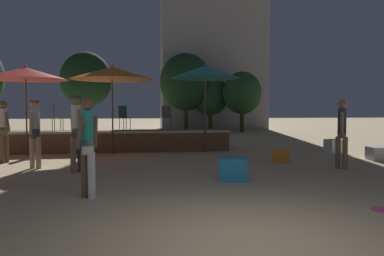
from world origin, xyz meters
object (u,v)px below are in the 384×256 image
Objects in this scene: patio_umbrella_0 at (26,74)px; bistro_chair_1 at (167,115)px; patio_umbrella_2 at (205,72)px; person_0 at (342,131)px; person_3 at (35,129)px; background_tree_4 at (186,82)px; cube_seat_2 at (379,153)px; cube_seat_3 at (234,169)px; cube_seat_0 at (281,156)px; patio_umbrella_1 at (112,73)px; background_tree_2 at (242,93)px; cube_seat_4 at (333,146)px; person_2 at (76,128)px; person_4 at (88,144)px; background_tree_1 at (86,80)px; person_1 at (3,129)px; background_tree_3 at (210,95)px; bistro_chair_2 at (55,115)px; frisbee_disc at (380,209)px; bistro_chair_0 at (124,115)px.

patio_umbrella_0 is 3.32× the size of bistro_chair_1.
patio_umbrella_2 is 2.34m from bistro_chair_1.
bistro_chair_1 is (-4.06, 5.35, 0.33)m from person_0.
person_3 is 16.84m from background_tree_4.
cube_seat_3 reaches higher than cube_seat_2.
patio_umbrella_2 reaches higher than cube_seat_0.
patio_umbrella_1 is 13.70m from background_tree_2.
person_2 is at bearing -159.87° from cube_seat_4.
background_tree_2 reaches higher than person_4.
background_tree_1 is at bearing -178.60° from background_tree_2.
cube_seat_2 is 0.37× the size of person_1.
cube_seat_4 is at bearing -4.01° from patio_umbrella_0.
bistro_chair_1 is (-0.92, 6.46, 1.06)m from cube_seat_3.
background_tree_4 is at bearing 119.43° from person_4.
patio_umbrella_0 reaches higher than person_2.
person_2 is at bearing -18.80° from person_3.
background_tree_3 is 1.97m from background_tree_4.
person_3 is 0.44× the size of background_tree_2.
patio_umbrella_0 is at bearing 136.86° from cube_seat_3.
patio_umbrella_0 is 1.83m from bistro_chair_2.
person_0 reaches higher than frisbee_disc.
cube_seat_4 is 0.60× the size of bistro_chair_0.
bistro_chair_0 is 12.26m from background_tree_2.
person_3 reaches higher than cube_seat_2.
background_tree_1 reaches higher than cube_seat_0.
person_0 is at bearing -145.78° from cube_seat_2.
cube_seat_4 is 0.31× the size of person_4.
person_0 is (6.00, -4.16, -1.78)m from patio_umbrella_1.
cube_seat_3 is 7.44m from bistro_chair_0.
bistro_chair_2 is (-1.46, 4.73, 0.23)m from person_2.
cube_seat_2 is 0.37× the size of person_3.
background_tree_1 is (-1.63, 14.76, 2.27)m from person_2.
patio_umbrella_1 is 3.39× the size of bistro_chair_2.
patio_umbrella_1 is at bearing 131.67° from person_4.
background_tree_2 is (7.84, 17.74, 1.68)m from person_4.
person_0 reaches higher than cube_seat_4.
bistro_chair_2 is 11.11m from frisbee_disc.
cube_seat_3 is 3.10m from frisbee_disc.
bistro_chair_1 is 9.55m from frisbee_disc.
frisbee_disc is at bearing -96.22° from person_1.
person_1 is at bearing -94.99° from patio_umbrella_0.
person_1 is 7.46× the size of frisbee_disc.
background_tree_4 reaches higher than frisbee_disc.
bistro_chair_0 is 11.83m from background_tree_4.
cube_seat_3 is at bearing -61.53° from patio_umbrella_1.
patio_umbrella_1 is at bearing -141.08° from bistro_chair_2.
patio_umbrella_1 is (2.80, -0.03, 0.05)m from patio_umbrella_0.
background_tree_1 is (-0.48, 13.94, 2.34)m from person_3.
background_tree_4 is (-3.81, 15.41, 3.21)m from cube_seat_2.
background_tree_3 is (8.03, 11.66, 1.19)m from bistro_chair_2.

